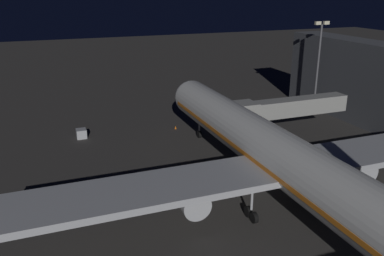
{
  "coord_description": "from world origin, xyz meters",
  "views": [
    {
      "loc": [
        23.63,
        41.56,
        23.39
      ],
      "look_at": [
        3.0,
        -11.91,
        3.5
      ],
      "focal_mm": 38.33,
      "sensor_mm": 36.0,
      "label": 1
    }
  ],
  "objects_px": {
    "jet_bridge": "(282,108)",
    "traffic_cone_nose_port": "(199,124)",
    "airliner_at_gate": "(290,164)",
    "baggage_container_mid_row": "(81,134)",
    "traffic_cone_nose_starboard": "(176,127)",
    "apron_floodlight_mast": "(318,62)"
  },
  "relations": [
    {
      "from": "traffic_cone_nose_port",
      "to": "apron_floodlight_mast",
      "type": "bearing_deg",
      "value": 176.98
    },
    {
      "from": "baggage_container_mid_row",
      "to": "traffic_cone_nose_starboard",
      "type": "xyz_separation_m",
      "value": [
        -15.71,
        1.33,
        -0.46
      ]
    },
    {
      "from": "baggage_container_mid_row",
      "to": "traffic_cone_nose_starboard",
      "type": "distance_m",
      "value": 15.78
    },
    {
      "from": "baggage_container_mid_row",
      "to": "traffic_cone_nose_port",
      "type": "relative_size",
      "value": 3.22
    },
    {
      "from": "airliner_at_gate",
      "to": "jet_bridge",
      "type": "xyz_separation_m",
      "value": [
        -10.45,
        -17.66,
        0.12
      ]
    },
    {
      "from": "apron_floodlight_mast",
      "to": "traffic_cone_nose_port",
      "type": "relative_size",
      "value": 31.7
    },
    {
      "from": "baggage_container_mid_row",
      "to": "traffic_cone_nose_starboard",
      "type": "height_order",
      "value": "baggage_container_mid_row"
    },
    {
      "from": "apron_floodlight_mast",
      "to": "traffic_cone_nose_starboard",
      "type": "bearing_deg",
      "value": -2.54
    },
    {
      "from": "airliner_at_gate",
      "to": "apron_floodlight_mast",
      "type": "height_order",
      "value": "airliner_at_gate"
    },
    {
      "from": "airliner_at_gate",
      "to": "traffic_cone_nose_starboard",
      "type": "distance_m",
      "value": 31.2
    },
    {
      "from": "apron_floodlight_mast",
      "to": "traffic_cone_nose_starboard",
      "type": "xyz_separation_m",
      "value": [
        27.7,
        -1.23,
        -9.88
      ]
    },
    {
      "from": "traffic_cone_nose_port",
      "to": "traffic_cone_nose_starboard",
      "type": "relative_size",
      "value": 1.0
    },
    {
      "from": "traffic_cone_nose_starboard",
      "to": "baggage_container_mid_row",
      "type": "bearing_deg",
      "value": -4.85
    },
    {
      "from": "baggage_container_mid_row",
      "to": "traffic_cone_nose_port",
      "type": "bearing_deg",
      "value": 176.21
    },
    {
      "from": "airliner_at_gate",
      "to": "traffic_cone_nose_starboard",
      "type": "relative_size",
      "value": 115.94
    },
    {
      "from": "airliner_at_gate",
      "to": "traffic_cone_nose_starboard",
      "type": "xyz_separation_m",
      "value": [
        2.2,
        -30.63,
        -5.53
      ]
    },
    {
      "from": "airliner_at_gate",
      "to": "baggage_container_mid_row",
      "type": "distance_m",
      "value": 36.99
    },
    {
      "from": "traffic_cone_nose_port",
      "to": "airliner_at_gate",
      "type": "bearing_deg",
      "value": 85.89
    },
    {
      "from": "baggage_container_mid_row",
      "to": "traffic_cone_nose_port",
      "type": "distance_m",
      "value": 20.16
    },
    {
      "from": "jet_bridge",
      "to": "traffic_cone_nose_port",
      "type": "distance_m",
      "value": 16.37
    },
    {
      "from": "airliner_at_gate",
      "to": "traffic_cone_nose_port",
      "type": "height_order",
      "value": "airliner_at_gate"
    },
    {
      "from": "apron_floodlight_mast",
      "to": "jet_bridge",
      "type": "bearing_deg",
      "value": 37.94
    }
  ]
}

